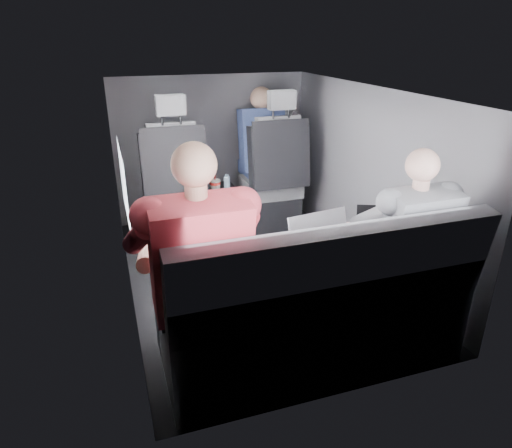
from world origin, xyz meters
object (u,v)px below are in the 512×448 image
object	(u,v)px
passenger_rear_right	(398,245)
laptop_silver	(311,241)
passenger_front_right	(261,142)
center_console	(224,211)
laptop_black	(377,233)
front_seat_left	(174,196)
laptop_white	(185,261)
passenger_rear_left	(196,270)
water_bottle	(227,184)
rear_bench	(318,318)
front_seat_right	(273,186)
soda_cup	(215,186)

from	to	relation	value
passenger_rear_right	laptop_silver	bearing A→B (deg)	160.61
passenger_rear_right	passenger_front_right	size ratio (longest dim) A/B	1.44
center_console	laptop_black	bearing A→B (deg)	-74.82
passenger_rear_right	laptop_black	bearing A→B (deg)	110.88
center_console	front_seat_left	bearing A→B (deg)	-174.93
laptop_white	passenger_rear_left	world-z (taller)	passenger_rear_left
front_seat_left	laptop_white	size ratio (longest dim) A/B	3.09
front_seat_left	laptop_silver	size ratio (longest dim) A/B	3.24
passenger_rear_left	passenger_front_right	bearing A→B (deg)	63.27
water_bottle	passenger_rear_right	bearing A→B (deg)	-74.33
rear_bench	passenger_front_right	distance (m)	2.25
front_seat_right	passenger_rear_right	distance (m)	1.82
rear_bench	soda_cup	size ratio (longest dim) A/B	5.68
laptop_white	laptop_black	distance (m)	1.11
front_seat_left	front_seat_right	world-z (taller)	same
center_console	passenger_rear_left	xyz separation A→B (m)	(-0.61, -1.85, 0.45)
center_console	laptop_white	bearing A→B (deg)	-110.71
laptop_silver	passenger_rear_right	bearing A→B (deg)	-19.39
laptop_silver	soda_cup	bearing A→B (deg)	95.73
front_seat_right	passenger_rear_right	size ratio (longest dim) A/B	1.07
laptop_white	laptop_black	bearing A→B (deg)	-0.63
laptop_white	soda_cup	bearing A→B (deg)	71.29
soda_cup	laptop_silver	distance (m)	1.60
water_bottle	front_seat_left	bearing A→B (deg)	177.35
front_seat_left	passenger_front_right	size ratio (longest dim) A/B	1.54
front_seat_right	soda_cup	distance (m)	0.56
passenger_rear_left	laptop_white	bearing A→B (deg)	100.83
soda_cup	laptop_white	size ratio (longest dim) A/B	0.69
rear_bench	passenger_front_right	size ratio (longest dim) A/B	1.95
front_seat_left	passenger_front_right	bearing A→B (deg)	16.41
laptop_white	passenger_rear_left	xyz separation A→B (m)	(0.03, -0.15, 0.02)
laptop_silver	laptop_black	world-z (taller)	laptop_silver
front_seat_right	water_bottle	xyz separation A→B (m)	(-0.44, -0.02, 0.07)
front_seat_right	center_console	bearing A→B (deg)	174.93
laptop_black	passenger_front_right	xyz separation A→B (m)	(-0.04, 1.93, 0.12)
passenger_rear_left	passenger_front_right	distance (m)	2.31
soda_cup	passenger_rear_left	size ratio (longest dim) A/B	0.22
water_bottle	passenger_rear_left	xyz separation A→B (m)	(-0.63, -1.79, 0.18)
front_seat_right	passenger_rear_left	world-z (taller)	passenger_rear_left
front_seat_left	passenger_rear_right	distance (m)	2.06
passenger_rear_left	front_seat_right	bearing A→B (deg)	59.51
passenger_rear_right	front_seat_right	bearing A→B (deg)	92.08
rear_bench	soda_cup	bearing A→B (deg)	93.10
front_seat_left	laptop_white	distance (m)	1.69
front_seat_right	laptop_white	bearing A→B (deg)	-123.35
water_bottle	passenger_front_right	xyz separation A→B (m)	(0.41, 0.28, 0.28)
front_seat_left	laptop_silver	world-z (taller)	front_seat_left
front_seat_left	rear_bench	bearing A→B (deg)	-76.69
soda_cup	laptop_black	size ratio (longest dim) A/B	0.65
front_seat_right	passenger_front_right	bearing A→B (deg)	95.38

